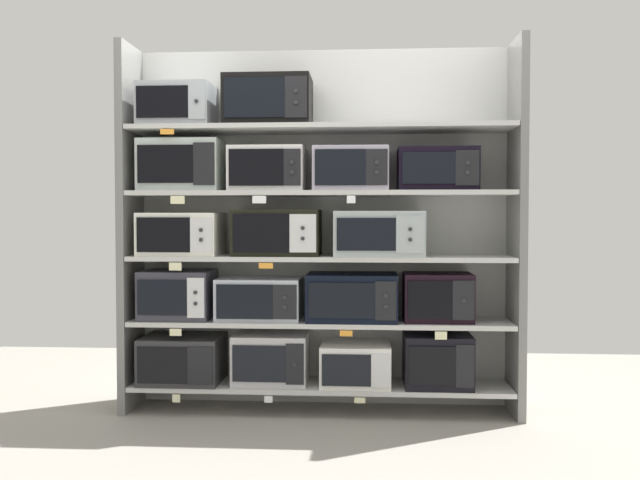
% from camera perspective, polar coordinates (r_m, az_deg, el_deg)
% --- Properties ---
extents(ground, '(6.43, 6.00, 0.02)m').
position_cam_1_polar(ground, '(3.68, -1.08, -18.25)').
color(ground, gray).
extents(back_panel, '(2.63, 0.04, 2.37)m').
position_cam_1_polar(back_panel, '(4.67, 0.18, 1.04)').
color(back_panel, '#B2B2AD').
rests_on(back_panel, ground).
extents(upright_left, '(0.05, 0.41, 2.37)m').
position_cam_1_polar(upright_left, '(4.70, -15.33, 0.97)').
color(upright_left, slate).
rests_on(upright_left, ground).
extents(upright_right, '(0.05, 0.41, 2.37)m').
position_cam_1_polar(upright_right, '(4.54, 15.88, 0.94)').
color(upright_right, slate).
rests_on(upright_right, ground).
extents(shelf_0, '(2.43, 0.41, 0.03)m').
position_cam_1_polar(shelf_0, '(4.58, 0.00, -11.87)').
color(shelf_0, beige).
rests_on(shelf_0, ground).
extents(microwave_0, '(0.51, 0.43, 0.30)m').
position_cam_1_polar(microwave_0, '(4.69, -11.20, -9.54)').
color(microwave_0, '#2B2B2D').
rests_on(microwave_0, shelf_0).
extents(microwave_1, '(0.48, 0.37, 0.32)m').
position_cam_1_polar(microwave_1, '(4.57, -4.05, -9.66)').
color(microwave_1, '#B6B4B7').
rests_on(microwave_1, shelf_0).
extents(microwave_2, '(0.45, 0.40, 0.26)m').
position_cam_1_polar(microwave_2, '(4.54, 2.94, -10.12)').
color(microwave_2, silver).
rests_on(microwave_2, shelf_0).
extents(microwave_3, '(0.42, 0.40, 0.33)m').
position_cam_1_polar(microwave_3, '(4.55, 9.62, -9.66)').
color(microwave_3, black).
rests_on(microwave_3, shelf_0).
extents(price_tag_0, '(0.05, 0.00, 0.05)m').
position_cam_1_polar(price_tag_0, '(4.54, -11.74, -12.64)').
color(price_tag_0, beige).
extents(price_tag_1, '(0.05, 0.00, 0.04)m').
position_cam_1_polar(price_tag_1, '(4.42, -4.26, -12.94)').
color(price_tag_1, white).
extents(price_tag_2, '(0.07, 0.00, 0.03)m').
position_cam_1_polar(price_tag_2, '(4.38, 3.29, -13.03)').
color(price_tag_2, beige).
extents(shelf_1, '(2.43, 0.41, 0.03)m').
position_cam_1_polar(shelf_1, '(4.50, 0.00, -6.75)').
color(shelf_1, beige).
extents(microwave_4, '(0.45, 0.39, 0.31)m').
position_cam_1_polar(microwave_4, '(4.63, -11.59, -4.40)').
color(microwave_4, '#313039').
rests_on(microwave_4, shelf_1).
extents(microwave_5, '(0.54, 0.37, 0.27)m').
position_cam_1_polar(microwave_5, '(4.52, -4.98, -4.82)').
color(microwave_5, '#B0B7C3').
rests_on(microwave_5, shelf_1).
extents(microwave_6, '(0.57, 0.42, 0.30)m').
position_cam_1_polar(microwave_6, '(4.47, 2.65, -4.69)').
color(microwave_6, black).
rests_on(microwave_6, shelf_1).
extents(microwave_7, '(0.43, 0.34, 0.30)m').
position_cam_1_polar(microwave_7, '(4.49, 9.65, -4.65)').
color(microwave_7, black).
rests_on(microwave_7, shelf_1).
extents(price_tag_3, '(0.07, 0.00, 0.05)m').
position_cam_1_polar(price_tag_3, '(4.45, -11.79, -7.44)').
color(price_tag_3, beige).
extents(price_tag_4, '(0.08, 0.00, 0.04)m').
position_cam_1_polar(price_tag_4, '(4.29, 2.16, -7.68)').
color(price_tag_4, orange).
extents(price_tag_5, '(0.07, 0.00, 0.05)m').
position_cam_1_polar(price_tag_5, '(4.32, 9.92, -7.75)').
color(price_tag_5, beige).
extents(shelf_2, '(2.43, 0.41, 0.03)m').
position_cam_1_polar(shelf_2, '(4.46, 0.00, -1.48)').
color(shelf_2, beige).
extents(microwave_8, '(0.51, 0.41, 0.27)m').
position_cam_1_polar(microwave_8, '(4.59, -11.29, 0.49)').
color(microwave_8, silver).
rests_on(microwave_8, shelf_2).
extents(microwave_9, '(0.55, 0.39, 0.30)m').
position_cam_1_polar(microwave_9, '(4.47, -3.54, 0.62)').
color(microwave_9, black).
rests_on(microwave_9, shelf_2).
extents(microwave_10, '(0.57, 0.44, 0.29)m').
position_cam_1_polar(microwave_10, '(4.44, 4.86, 0.54)').
color(microwave_10, '#9BA5A5').
rests_on(microwave_10, shelf_2).
extents(price_tag_6, '(0.08, 0.00, 0.05)m').
position_cam_1_polar(price_tag_6, '(4.40, -11.82, -2.15)').
color(price_tag_6, beige).
extents(price_tag_7, '(0.09, 0.00, 0.03)m').
position_cam_1_polar(price_tag_7, '(4.28, -4.47, -2.12)').
color(price_tag_7, orange).
extents(shelf_3, '(2.43, 0.41, 0.03)m').
position_cam_1_polar(shelf_3, '(4.45, 0.00, 3.85)').
color(shelf_3, beige).
extents(microwave_11, '(0.52, 0.35, 0.33)m').
position_cam_1_polar(microwave_11, '(4.60, -11.26, 6.00)').
color(microwave_11, '#B0BEB5').
rests_on(microwave_11, shelf_3).
extents(microwave_12, '(0.48, 0.37, 0.28)m').
position_cam_1_polar(microwave_12, '(4.49, -4.32, 5.83)').
color(microwave_12, silver).
rests_on(microwave_12, shelf_3).
extents(microwave_13, '(0.47, 0.43, 0.27)m').
position_cam_1_polar(microwave_13, '(4.45, 2.57, 5.81)').
color(microwave_13, '#A49DAF').
rests_on(microwave_13, shelf_3).
extents(microwave_14, '(0.49, 0.34, 0.27)m').
position_cam_1_polar(microwave_14, '(4.47, 9.60, 5.73)').
color(microwave_14, black).
rests_on(microwave_14, shelf_3).
extents(price_tag_8, '(0.09, 0.00, 0.05)m').
position_cam_1_polar(price_tag_8, '(4.39, -11.64, 3.25)').
color(price_tag_8, beige).
extents(price_tag_9, '(0.09, 0.00, 0.05)m').
position_cam_1_polar(price_tag_9, '(4.28, -5.02, 3.34)').
color(price_tag_9, white).
extents(price_tag_10, '(0.05, 0.00, 0.05)m').
position_cam_1_polar(price_tag_10, '(4.23, 2.58, 3.36)').
color(price_tag_10, white).
extents(shelf_4, '(2.43, 0.41, 0.03)m').
position_cam_1_polar(shelf_4, '(4.48, 0.00, 9.14)').
color(shelf_4, beige).
extents(microwave_15, '(0.46, 0.37, 0.27)m').
position_cam_1_polar(microwave_15, '(4.65, -11.63, 10.73)').
color(microwave_15, '#9BA2A6').
rests_on(microwave_15, shelf_4).
extents(microwave_16, '(0.55, 0.37, 0.32)m').
position_cam_1_polar(microwave_16, '(4.54, -4.27, 11.27)').
color(microwave_16, black).
rests_on(microwave_16, shelf_4).
extents(price_tag_11, '(0.09, 0.00, 0.03)m').
position_cam_1_polar(price_tag_11, '(4.43, -12.47, 8.70)').
color(price_tag_11, orange).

